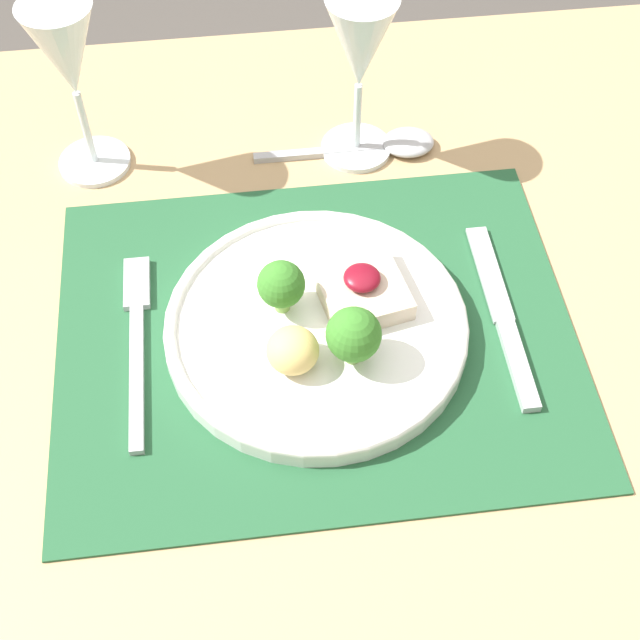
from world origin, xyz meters
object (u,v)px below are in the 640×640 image
object	(u,v)px
dinner_plate	(322,324)
fork	(137,334)
knife	(506,325)
wine_glass_far	(68,60)
wine_glass_near	(360,52)
spoon	(391,144)

from	to	relation	value
dinner_plate	fork	world-z (taller)	dinner_plate
knife	wine_glass_far	bearing A→B (deg)	144.19
wine_glass_near	dinner_plate	bearing A→B (deg)	-105.57
spoon	wine_glass_near	size ratio (longest dim) A/B	1.06
fork	dinner_plate	bearing A→B (deg)	-4.13
knife	spoon	bearing A→B (deg)	103.38
fork	wine_glass_far	size ratio (longest dim) A/B	1.11
spoon	wine_glass_far	bearing A→B (deg)	176.82
wine_glass_near	wine_glass_far	xyz separation A→B (m)	(-0.28, 0.01, 0.01)
dinner_plate	wine_glass_near	size ratio (longest dim) A/B	1.49
knife	spoon	world-z (taller)	spoon
dinner_plate	wine_glass_near	distance (m)	0.27
fork	wine_glass_near	size ratio (longest dim) A/B	1.15
knife	wine_glass_far	xyz separation A→B (m)	(-0.38, 0.27, 0.12)
fork	spoon	distance (m)	0.35
fork	wine_glass_near	distance (m)	0.34
wine_glass_far	knife	bearing A→B (deg)	-35.28
spoon	wine_glass_near	xyz separation A→B (m)	(-0.04, 0.00, 0.12)
fork	knife	world-z (taller)	knife
fork	wine_glass_near	bearing A→B (deg)	45.88
dinner_plate	wine_glass_far	world-z (taller)	wine_glass_far
knife	wine_glass_near	xyz separation A→B (m)	(-0.10, 0.25, 0.12)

